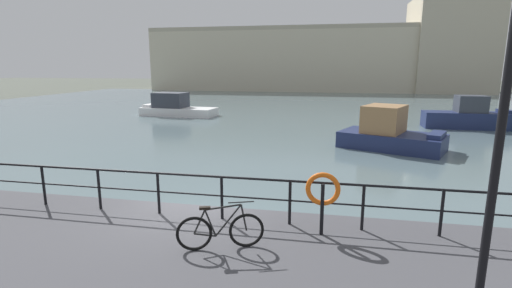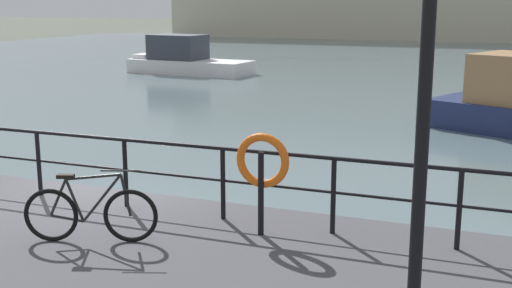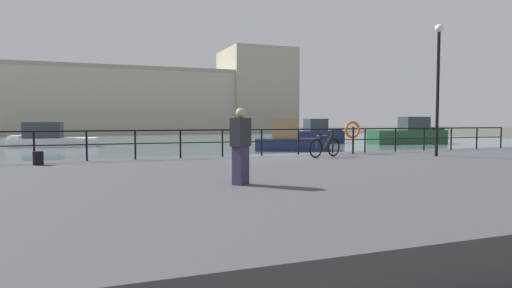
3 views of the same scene
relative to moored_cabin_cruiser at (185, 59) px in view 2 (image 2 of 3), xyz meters
The scene contains 6 objects.
ground_plane 25.30m from the moored_cabin_cruiser, 65.98° to the right, with size 240.00×240.00×0.00m, color #4C5147.
water_basin 12.53m from the moored_cabin_cruiser, 34.62° to the left, with size 80.00×60.00×0.01m, color slate.
moored_cabin_cruiser is the anchor object (origin of this frame).
quay_railing 26.11m from the moored_cabin_cruiser, 66.01° to the right, with size 24.61×0.07×1.08m.
parked_bicycle 27.96m from the moored_cabin_cruiser, 64.96° to the right, with size 1.68×0.66×0.98m.
life_ring_stand 27.88m from the moored_cabin_cruiser, 60.29° to the right, with size 0.75×0.16×1.40m.
Camera 2 is at (6.55, -9.06, 3.93)m, focal length 46.10 mm.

